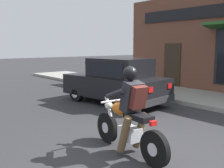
{
  "coord_description": "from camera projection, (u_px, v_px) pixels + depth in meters",
  "views": [
    {
      "loc": [
        -3.55,
        -3.03,
        1.97
      ],
      "look_at": [
        1.01,
        2.34,
        0.95
      ],
      "focal_mm": 42.0,
      "sensor_mm": 36.0,
      "label": 1
    }
  ],
  "objects": [
    {
      "name": "ground_plane",
      "position": [
        152.0,
        154.0,
        4.84
      ],
      "size": [
        80.0,
        80.0,
        0.0
      ],
      "primitive_type": "plane",
      "color": "#2B2B2D"
    },
    {
      "name": "traffic_cone",
      "position": [
        114.0,
        80.0,
        12.18
      ],
      "size": [
        0.36,
        0.36,
        0.6
      ],
      "color": "black",
      "rests_on": "sidewalk_curb"
    },
    {
      "name": "motorcycle_with_rider",
      "position": [
        129.0,
        118.0,
        4.76
      ],
      "size": [
        0.61,
        2.02,
        1.62
      ],
      "color": "black",
      "rests_on": "ground"
    },
    {
      "name": "car_hatchback",
      "position": [
        116.0,
        81.0,
        9.02
      ],
      "size": [
        2.05,
        3.94,
        1.57
      ],
      "color": "black",
      "rests_on": "ground"
    },
    {
      "name": "sidewalk_curb",
      "position": [
        180.0,
        94.0,
        10.38
      ],
      "size": [
        2.6,
        22.0,
        0.14
      ],
      "primitive_type": "cube",
      "color": "gray",
      "rests_on": "ground"
    }
  ]
}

